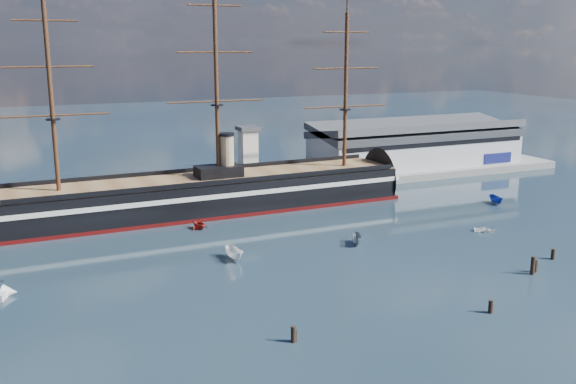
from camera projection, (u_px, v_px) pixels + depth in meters
name	position (u px, v px, depth m)	size (l,w,h in m)	color
ground	(291.00, 228.00, 131.18)	(600.00, 600.00, 0.00)	#162733
quay	(270.00, 188.00, 167.18)	(180.00, 18.00, 2.00)	slate
warehouse	(416.00, 144.00, 187.86)	(63.00, 21.00, 11.60)	#B7BABC
quay_tower	(248.00, 155.00, 159.53)	(5.00, 5.00, 15.00)	silver
warship	(203.00, 194.00, 143.08)	(113.01, 17.73, 53.94)	black
motorboat_a	(234.00, 260.00, 112.14)	(6.90, 2.53, 2.76)	white
motorboat_c	(357.00, 244.00, 120.70)	(5.88, 2.16, 2.35)	slate
motorboat_d	(199.00, 229.00, 130.86)	(6.89, 2.98, 2.52)	maroon
motorboat_e	(485.00, 232.00, 128.67)	(2.71, 1.08, 1.27)	white
motorboat_f	(496.00, 204.00, 151.30)	(6.00, 2.20, 2.40)	navy
piling_near_left	(293.00, 342.00, 81.32)	(0.64, 0.64, 2.86)	black
piling_near_mid	(490.00, 313.00, 90.09)	(0.64, 0.64, 2.60)	black
piling_near_right	(532.00, 274.00, 105.12)	(0.64, 0.64, 3.77)	black
piling_far_right	(552.00, 259.00, 112.45)	(0.64, 0.64, 2.59)	black
piling_extra	(535.00, 272.00, 106.21)	(0.64, 0.64, 2.86)	black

